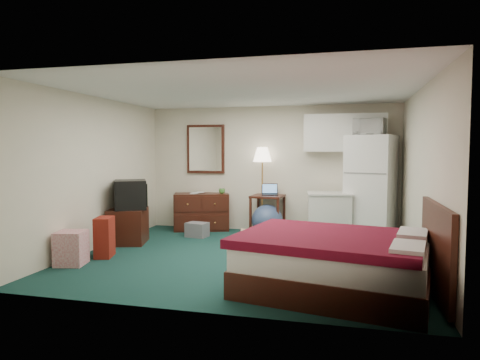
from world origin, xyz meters
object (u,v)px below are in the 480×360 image
(bed, at_px, (334,264))
(floor_lamp, at_px, (262,190))
(kitchen_counter, at_px, (329,217))
(desk, at_px, (268,214))
(suitcase, at_px, (104,237))
(dresser, at_px, (202,212))
(fridge, at_px, (371,188))
(tv_stand, at_px, (128,226))

(bed, bearing_deg, floor_lamp, 125.23)
(kitchen_counter, height_order, bed, kitchen_counter)
(floor_lamp, relative_size, desk, 2.23)
(floor_lamp, distance_m, bed, 3.67)
(bed, relative_size, suitcase, 3.35)
(floor_lamp, bearing_deg, kitchen_counter, -14.02)
(dresser, relative_size, desk, 1.46)
(dresser, relative_size, fridge, 0.58)
(fridge, distance_m, bed, 3.26)
(dresser, height_order, floor_lamp, floor_lamp)
(desk, bearing_deg, bed, -62.51)
(kitchen_counter, relative_size, bed, 0.40)
(desk, bearing_deg, dresser, -177.64)
(fridge, bearing_deg, suitcase, -130.31)
(dresser, bearing_deg, fridge, -20.58)
(floor_lamp, distance_m, suitcase, 3.24)
(dresser, bearing_deg, tv_stand, -138.21)
(kitchen_counter, bearing_deg, dresser, 167.27)
(kitchen_counter, bearing_deg, tv_stand, -167.00)
(dresser, xyz_separation_m, desk, (1.38, -0.05, 0.00))
(fridge, bearing_deg, floor_lamp, -165.63)
(suitcase, bearing_deg, kitchen_counter, 18.13)
(kitchen_counter, xyz_separation_m, fridge, (0.73, 0.16, 0.54))
(floor_lamp, distance_m, tv_stand, 2.66)
(dresser, xyz_separation_m, bed, (2.74, -3.25, -0.05))
(dresser, relative_size, kitchen_counter, 1.34)
(floor_lamp, bearing_deg, bed, -65.76)
(floor_lamp, distance_m, desk, 0.50)
(suitcase, bearing_deg, desk, 33.31)
(fridge, height_order, bed, fridge)
(desk, height_order, suitcase, desk)
(floor_lamp, relative_size, bed, 0.83)
(desk, height_order, fridge, fridge)
(fridge, bearing_deg, desk, -162.38)
(dresser, distance_m, floor_lamp, 1.33)
(dresser, bearing_deg, kitchen_counter, -24.61)
(floor_lamp, xyz_separation_m, tv_stand, (-2.09, -1.56, -0.54))
(tv_stand, bearing_deg, fridge, 3.46)
(dresser, height_order, desk, desk)
(floor_lamp, bearing_deg, dresser, -176.78)
(fridge, relative_size, bed, 0.93)
(floor_lamp, xyz_separation_m, desk, (0.13, -0.12, -0.47))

